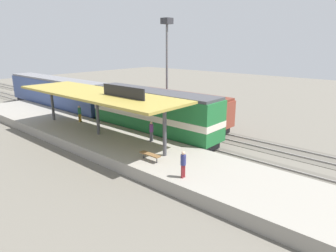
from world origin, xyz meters
name	(u,v)px	position (x,y,z in m)	size (l,w,h in m)	color
ground_plane	(150,128)	(2.00, 0.00, 0.00)	(120.00, 120.00, 0.00)	#666056
track_near	(136,132)	(0.00, 0.00, 0.03)	(3.20, 110.00, 0.16)	#565249
track_far	(166,123)	(4.60, 0.00, 0.03)	(3.20, 110.00, 0.16)	#565249
platform	(99,139)	(-4.60, 0.00, 0.45)	(6.00, 44.00, 0.90)	gray
station_canopy	(97,95)	(-4.60, -0.09, 4.53)	(5.20, 18.00, 4.70)	#47474C
platform_bench	(150,155)	(-6.00, -7.87, 1.34)	(0.44, 1.70, 0.50)	#333338
locomotive	(152,113)	(0.00, -2.32, 2.41)	(2.93, 14.43, 4.44)	#28282D
passenger_carriage_single	(56,93)	(0.00, 15.68, 2.31)	(2.90, 20.00, 4.24)	#28282D
freight_car	(179,109)	(4.60, -1.91, 1.97)	(2.80, 12.00, 3.54)	#28282D
light_mast	(167,47)	(7.80, 2.65, 8.40)	(1.10, 1.10, 11.70)	slate
person_waiting	(151,130)	(-2.92, -5.02, 1.85)	(0.34, 0.34, 1.71)	#4C4C51
person_walking	(80,113)	(-3.23, 5.12, 1.85)	(0.34, 0.34, 1.71)	olive
person_boarding	(183,163)	(-6.62, -11.30, 1.85)	(0.34, 0.34, 1.71)	maroon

